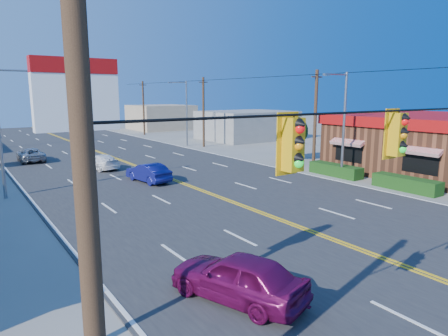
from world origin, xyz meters
TOP-DOWN VIEW (x-y plane):
  - road at (0.00, 20.00)m, footprint 20.00×120.00m
  - kfc at (19.90, 12.00)m, footprint 16.30×12.40m
  - pizza_hut_sign at (-11.00, 4.00)m, footprint 1.90×0.30m
  - streetlight_se at (10.79, 14.00)m, footprint 2.55×0.25m
  - streetlight_ne at (10.79, 38.00)m, footprint 2.55×0.25m
  - streetlight_sw at (-10.79, 22.00)m, footprint 2.55×0.25m
  - utility_pole_near at (12.20, 18.00)m, footprint 0.28×0.28m
  - utility_pole_mid at (12.20, 36.00)m, footprint 0.28×0.28m
  - utility_pole_far at (12.20, 54.00)m, footprint 0.28×0.28m
  - tree_kfc_rear at (13.50, 22.00)m, footprint 2.94×2.94m
  - bld_east_mid at (22.00, 40.00)m, footprint 12.00×10.00m
  - bld_east_far at (19.00, 62.00)m, footprint 10.00×10.00m
  - car_magenta at (-6.58, 3.67)m, footprint 3.23×4.81m
  - car_blue at (-1.79, 21.12)m, footprint 2.00×4.33m
  - car_white at (-3.09, 28.17)m, footprint 2.56×4.60m
  - car_silver at (-7.29, 35.90)m, footprint 2.18×4.62m

SIDE VIEW (x-z plane):
  - road at x=0.00m, z-range 0.00..0.06m
  - car_white at x=-3.09m, z-range 0.00..1.26m
  - car_silver at x=-7.29m, z-range 0.00..1.28m
  - car_blue at x=-1.79m, z-range 0.00..1.37m
  - car_magenta at x=-6.58m, z-range 0.00..1.52m
  - bld_east_mid at x=22.00m, z-range 0.00..4.00m
  - bld_east_far at x=19.00m, z-range 0.00..4.40m
  - kfc at x=19.90m, z-range 0.03..4.73m
  - tree_kfc_rear at x=13.50m, z-range 0.73..5.14m
  - utility_pole_near at x=12.20m, z-range 0.00..8.40m
  - utility_pole_mid at x=12.20m, z-range 0.00..8.40m
  - utility_pole_far at x=12.20m, z-range 0.00..8.40m
  - streetlight_se at x=10.79m, z-range 0.51..8.51m
  - streetlight_ne at x=10.79m, z-range 0.51..8.51m
  - streetlight_sw at x=-10.79m, z-range 0.51..8.51m
  - pizza_hut_sign at x=-11.00m, z-range 1.76..8.61m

